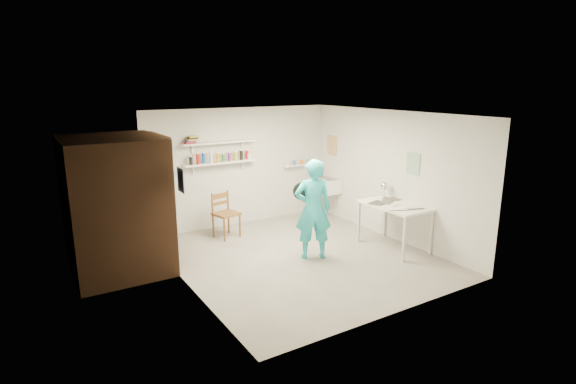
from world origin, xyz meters
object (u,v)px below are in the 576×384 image
work_table (394,226)px  desk_lamp (385,186)px  wall_clock (302,191)px  wooden_chair (226,214)px  belfast_sink (325,186)px  man (313,209)px

work_table → desk_lamp: bearing=67.6°
wall_clock → wooden_chair: 1.80m
work_table → desk_lamp: (0.20, 0.48, 0.62)m
belfast_sink → man: 2.43m
belfast_sink → man: bearing=-131.0°
wall_clock → desk_lamp: size_ratio=2.01×
wall_clock → wooden_chair: wall_clock is taller
wooden_chair → desk_lamp: bearing=-46.6°
belfast_sink → work_table: (-0.11, -2.21, -0.30)m
wall_clock → man: bearing=-41.9°
man → work_table: man is taller
wall_clock → work_table: 1.82m
belfast_sink → desk_lamp: 1.76m
wooden_chair → work_table: bearing=-56.2°
belfast_sink → man: size_ratio=0.36×
wooden_chair → work_table: 3.10m
belfast_sink → wall_clock: (-1.68, -1.63, 0.42)m
wooden_chair → desk_lamp: (2.49, -1.62, 0.57)m
belfast_sink → desk_lamp: size_ratio=3.97×
belfast_sink → wall_clock: wall_clock is taller
man → desk_lamp: bearing=-152.6°
belfast_sink → desk_lamp: bearing=-87.0°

